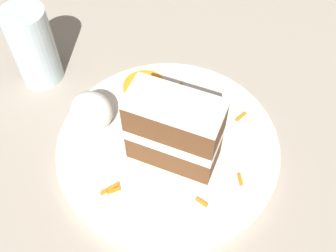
% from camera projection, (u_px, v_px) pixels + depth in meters
% --- Properties ---
extents(ground_plane, '(6.00, 6.00, 0.00)m').
position_uv_depth(ground_plane, '(167.00, 169.00, 0.54)').
color(ground_plane, '#38332D').
rests_on(ground_plane, ground).
extents(dining_table, '(1.16, 0.90, 0.04)m').
position_uv_depth(dining_table, '(167.00, 162.00, 0.53)').
color(dining_table, gray).
rests_on(dining_table, ground).
extents(plate, '(0.29, 0.29, 0.01)m').
position_uv_depth(plate, '(168.00, 145.00, 0.52)').
color(plate, silver).
rests_on(plate, dining_table).
extents(cake_slice, '(0.12, 0.08, 0.11)m').
position_uv_depth(cake_slice, '(172.00, 133.00, 0.46)').
color(cake_slice, brown).
rests_on(cake_slice, plate).
extents(cream_dollop, '(0.06, 0.05, 0.05)m').
position_uv_depth(cream_dollop, '(92.00, 111.00, 0.51)').
color(cream_dollop, white).
rests_on(cream_dollop, plate).
extents(orange_garnish, '(0.06, 0.06, 0.01)m').
position_uv_depth(orange_garnish, '(144.00, 87.00, 0.56)').
color(orange_garnish, orange).
rests_on(orange_garnish, plate).
extents(carrot_shreds_scatter, '(0.16, 0.21, 0.00)m').
position_uv_depth(carrot_shreds_scatter, '(178.00, 157.00, 0.50)').
color(carrot_shreds_scatter, orange).
rests_on(carrot_shreds_scatter, plate).
extents(drinking_glass, '(0.06, 0.06, 0.12)m').
position_uv_depth(drinking_glass, '(36.00, 49.00, 0.56)').
color(drinking_glass, silver).
rests_on(drinking_glass, dining_table).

